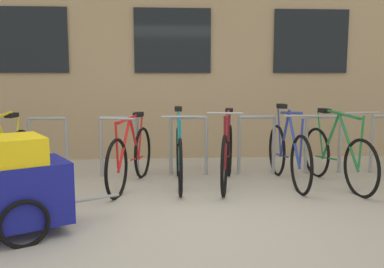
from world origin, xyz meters
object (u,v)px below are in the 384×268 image
(bicycle_red, at_px, (131,157))
(bike_trailer, at_px, (12,185))
(bicycle_maroon, at_px, (227,154))
(bicycle_blue, at_px, (288,154))
(bicycle_green, at_px, (337,156))
(bicycle_teal, at_px, (179,155))

(bicycle_red, relative_size, bike_trailer, 1.26)
(bicycle_maroon, relative_size, bicycle_blue, 1.01)
(bicycle_blue, height_order, bike_trailer, bicycle_blue)
(bicycle_blue, relative_size, bicycle_green, 1.00)
(bicycle_maroon, relative_size, bicycle_teal, 1.01)
(bike_trailer, bearing_deg, bicycle_teal, 48.54)
(bicycle_maroon, xyz_separation_m, bike_trailer, (-2.20, -1.72, 0.07))
(bicycle_maroon, height_order, bicycle_teal, bicycle_teal)
(bicycle_green, distance_m, bicycle_teal, 2.09)
(bicycle_teal, bearing_deg, bicycle_blue, -1.75)
(bicycle_blue, relative_size, bicycle_teal, 1.01)
(bicycle_teal, bearing_deg, bike_trailer, -131.46)
(bicycle_maroon, height_order, bike_trailer, bicycle_maroon)
(bicycle_red, height_order, bicycle_green, bicycle_green)
(bicycle_green, xyz_separation_m, bicycle_teal, (-2.08, 0.19, -0.00))
(bicycle_red, bearing_deg, bicycle_green, -2.40)
(bicycle_red, height_order, bicycle_maroon, bicycle_maroon)
(bicycle_red, xyz_separation_m, bicycle_maroon, (1.27, 0.04, 0.01))
(bicycle_maroon, bearing_deg, bicycle_green, -5.91)
(bicycle_blue, xyz_separation_m, bike_trailer, (-3.02, -1.72, 0.07))
(bicycle_blue, distance_m, bicycle_teal, 1.47)
(bicycle_red, distance_m, bicycle_blue, 2.10)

